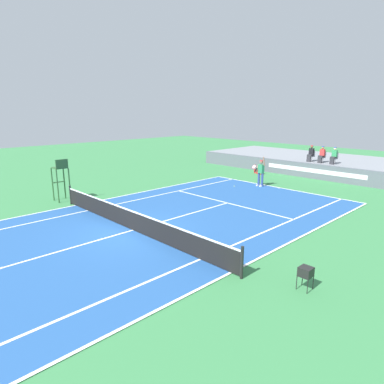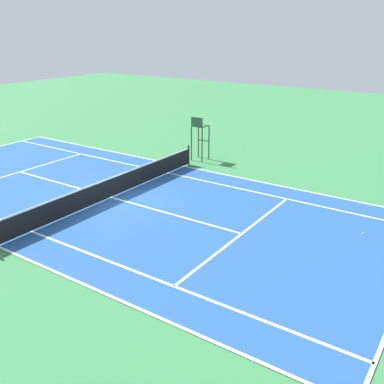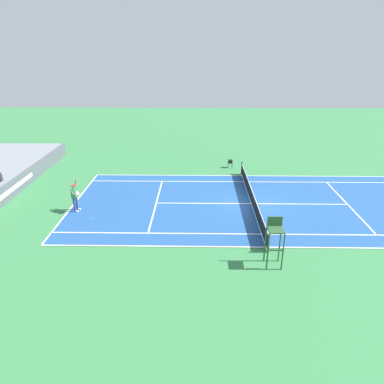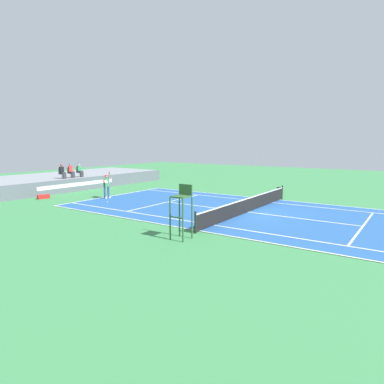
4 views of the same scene
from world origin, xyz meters
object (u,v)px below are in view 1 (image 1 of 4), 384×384
object	(u,v)px
spectator_seated_1	(322,155)
umpire_chair	(61,174)
spectator_seated_0	(311,154)
ball_hopper	(306,271)
tennis_ball	(234,186)
tennis_player	(261,172)
spectator_seated_2	(334,156)
equipment_bag	(259,172)

from	to	relation	value
spectator_seated_1	umpire_chair	distance (m)	18.91
spectator_seated_0	ball_hopper	bearing A→B (deg)	-63.21
spectator_seated_1	tennis_ball	xyz separation A→B (m)	(-2.52, -7.50, -1.72)
spectator_seated_1	ball_hopper	bearing A→B (deg)	-65.72
spectator_seated_1	ball_hopper	distance (m)	18.38
spectator_seated_0	tennis_ball	xyz separation A→B (m)	(-1.62, -7.50, -1.72)
tennis_ball	umpire_chair	bearing A→B (deg)	-114.58
spectator_seated_0	tennis_player	size ratio (longest dim) A/B	0.61
tennis_ball	umpire_chair	size ratio (longest dim) A/B	0.03
spectator_seated_2	tennis_player	xyz separation A→B (m)	(-2.30, -6.15, -0.76)
equipment_bag	spectator_seated_1	bearing A→B (deg)	27.70
spectator_seated_2	tennis_ball	world-z (taller)	spectator_seated_2
spectator_seated_2	equipment_bag	size ratio (longest dim) A/B	1.33
ball_hopper	umpire_chair	bearing A→B (deg)	-176.86
spectator_seated_2	ball_hopper	size ratio (longest dim) A/B	1.81
ball_hopper	spectator_seated_2	bearing A→B (deg)	111.53
tennis_ball	spectator_seated_1	bearing A→B (deg)	71.45
tennis_player	equipment_bag	world-z (taller)	tennis_player
umpire_chair	equipment_bag	bearing A→B (deg)	79.27
spectator_seated_2	umpire_chair	bearing A→B (deg)	-114.67
umpire_chair	equipment_bag	world-z (taller)	umpire_chair
tennis_player	spectator_seated_2	bearing A→B (deg)	69.51
tennis_player	ball_hopper	world-z (taller)	tennis_player
spectator_seated_1	tennis_ball	world-z (taller)	spectator_seated_1
spectator_seated_0	spectator_seated_1	distance (m)	0.90
spectator_seated_0	equipment_bag	world-z (taller)	spectator_seated_0
spectator_seated_0	umpire_chair	distance (m)	18.59
tennis_player	tennis_ball	size ratio (longest dim) A/B	30.63
tennis_player	equipment_bag	size ratio (longest dim) A/B	2.19
umpire_chair	ball_hopper	bearing A→B (deg)	3.14
spectator_seated_2	umpire_chair	size ratio (longest dim) A/B	0.52
spectator_seated_1	tennis_ball	bearing A→B (deg)	-108.55
tennis_player	ball_hopper	size ratio (longest dim) A/B	2.98
spectator_seated_1	umpire_chair	world-z (taller)	umpire_chair
spectator_seated_1	equipment_bag	bearing A→B (deg)	-152.30
equipment_bag	ball_hopper	distance (m)	18.67
tennis_ball	spectator_seated_0	bearing A→B (deg)	77.85
umpire_chair	equipment_bag	xyz separation A→B (m)	(2.90, 15.32, -1.40)
spectator_seated_1	umpire_chair	bearing A→B (deg)	-112.06
umpire_chair	equipment_bag	size ratio (longest dim) A/B	2.56
tennis_player	equipment_bag	distance (m)	4.93
tennis_player	spectator_seated_1	bearing A→B (deg)	77.59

